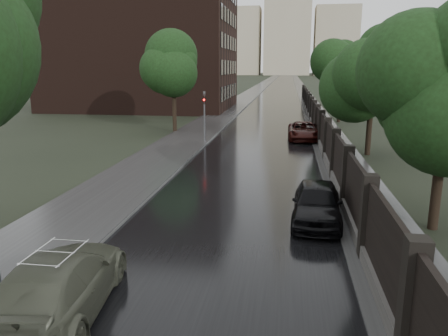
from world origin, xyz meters
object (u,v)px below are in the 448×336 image
tree_right_a (448,93)px  traffic_light (204,112)px  car_right_near (317,202)px  car_right_far (304,131)px  tree_right_c (341,75)px  volga_sedan (58,285)px  tree_left_far (173,73)px  tree_right_b (373,80)px

tree_right_a → traffic_light: size_ratio=1.75×
car_right_near → car_right_far: 19.40m
tree_right_c → traffic_light: size_ratio=1.75×
volga_sedan → tree_left_far: bearing=-87.5°
volga_sedan → car_right_far: (6.61, 26.90, -0.06)m
tree_right_a → traffic_light: tree_right_a is taller
volga_sedan → traffic_light: bearing=-94.2°
traffic_light → car_right_far: 8.28m
tree_right_a → car_right_near: tree_right_a is taller
tree_left_far → car_right_near: (11.29, -21.85, -4.47)m
traffic_light → car_right_near: size_ratio=0.88×
tree_right_c → car_right_near: size_ratio=1.55×
tree_right_c → car_right_near: (-4.21, -31.85, -4.18)m
traffic_light → volga_sedan: 24.43m
tree_right_b → volga_sedan: size_ratio=1.28×
traffic_light → car_right_near: (7.59, -16.85, -1.62)m
tree_right_b → tree_right_c: bearing=90.0°
tree_left_far → tree_right_b: 17.45m
car_right_far → volga_sedan: bearing=-105.1°
tree_right_c → traffic_light: tree_right_c is taller
car_right_near → traffic_light: bearing=117.6°
traffic_light → car_right_far: size_ratio=0.76×
tree_right_a → volga_sedan: (-10.71, -7.36, -4.16)m
tree_right_a → car_right_far: 20.41m
traffic_light → car_right_near: bearing=-65.8°
tree_left_far → tree_right_a: size_ratio=1.05×
tree_left_far → traffic_light: (3.70, -5.01, -2.84)m
tree_left_far → tree_right_a: (15.50, -22.00, -0.29)m
tree_left_far → volga_sedan: (4.79, -29.36, -4.45)m
traffic_light → tree_right_b: bearing=-14.2°
tree_right_b → volga_sedan: tree_right_b is taller
tree_right_b → tree_left_far: bearing=152.7°
car_right_far → tree_left_far: bearing=166.6°
car_right_far → tree_right_a: bearing=-79.4°
tree_right_c → volga_sedan: tree_right_c is taller
tree_left_far → tree_right_b: (15.50, -8.00, -0.29)m
traffic_light → volga_sedan: size_ratio=0.73×
tree_right_a → tree_right_b: size_ratio=1.00×
tree_right_b → car_right_near: tree_right_b is taller
tree_left_far → traffic_light: size_ratio=1.85×
volga_sedan → tree_right_c: bearing=-112.0°
traffic_light → car_right_near: 18.55m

